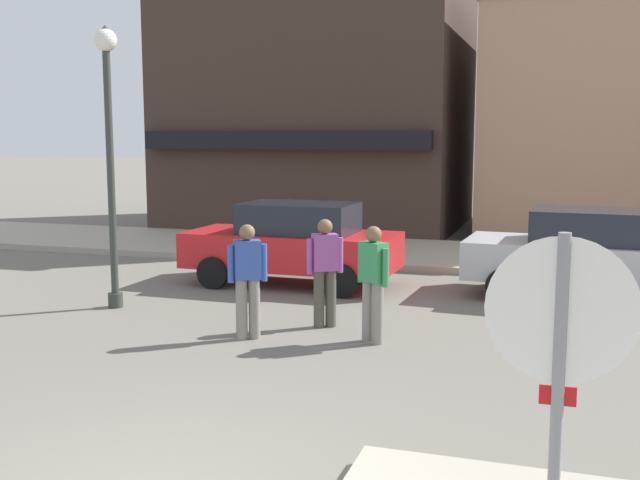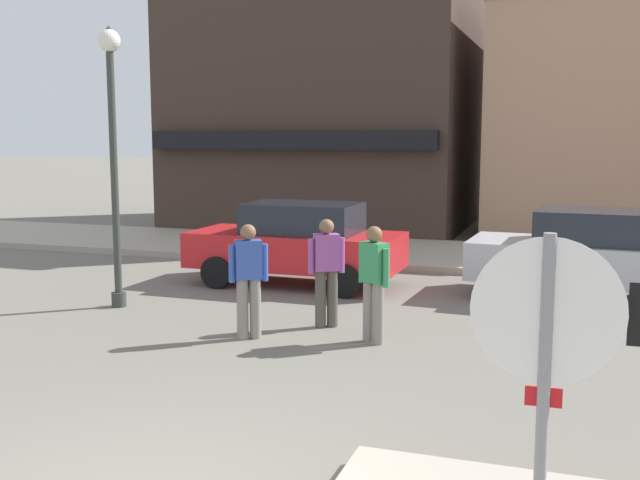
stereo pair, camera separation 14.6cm
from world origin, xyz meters
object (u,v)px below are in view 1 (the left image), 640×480
object	(u,v)px
parked_car_nearest	(294,242)
pedestrian_kerb_side	(325,269)
pedestrian_crossing_far	(248,278)
lamp_post	(109,127)
pedestrian_crossing_near	(373,280)
stop_sign	(559,374)
parked_car_second	(587,253)

from	to	relation	value
parked_car_nearest	pedestrian_kerb_side	bearing A→B (deg)	-61.92
pedestrian_crossing_far	pedestrian_kerb_side	size ratio (longest dim) A/B	1.00
lamp_post	pedestrian_crossing_far	world-z (taller)	lamp_post
parked_car_nearest	pedestrian_crossing_far	bearing A→B (deg)	-79.45
pedestrian_crossing_near	stop_sign	bearing A→B (deg)	-66.43
lamp_post	pedestrian_kerb_side	distance (m)	4.24
pedestrian_kerb_side	parked_car_second	bearing A→B (deg)	40.73
lamp_post	parked_car_second	distance (m)	8.30
stop_sign	lamp_post	world-z (taller)	lamp_post
lamp_post	pedestrian_kerb_side	xyz separation A→B (m)	(3.68, -0.15, -2.09)
parked_car_nearest	parked_car_second	world-z (taller)	same
pedestrian_crossing_near	pedestrian_kerb_side	distance (m)	1.07
lamp_post	parked_car_nearest	distance (m)	4.08
pedestrian_crossing_far	pedestrian_kerb_side	distance (m)	1.26
stop_sign	parked_car_second	bearing A→B (deg)	87.38
pedestrian_crossing_near	parked_car_second	bearing A→B (deg)	53.30
parked_car_second	pedestrian_crossing_near	size ratio (longest dim) A/B	2.54
lamp_post	pedestrian_crossing_far	bearing A→B (deg)	-21.22
stop_sign	pedestrian_kerb_side	xyz separation A→B (m)	(-3.30, 6.15, -0.65)
pedestrian_crossing_near	pedestrian_kerb_side	xyz separation A→B (m)	(-0.88, 0.61, 0.00)
parked_car_nearest	parked_car_second	distance (m)	5.27
stop_sign	pedestrian_crossing_near	xyz separation A→B (m)	(-2.42, 5.54, -0.65)
lamp_post	parked_car_second	world-z (taller)	lamp_post
parked_car_second	pedestrian_crossing_near	bearing A→B (deg)	-126.70
pedestrian_kerb_side	stop_sign	bearing A→B (deg)	-61.82
parked_car_nearest	pedestrian_crossing_far	distance (m)	3.90
parked_car_second	pedestrian_kerb_side	size ratio (longest dim) A/B	2.54
stop_sign	parked_car_second	distance (m)	9.39
parked_car_nearest	pedestrian_kerb_side	xyz separation A→B (m)	(1.53, -2.87, 0.06)
stop_sign	pedestrian_crossing_far	bearing A→B (deg)	128.40
stop_sign	parked_car_second	xyz separation A→B (m)	(0.43, 9.36, -0.71)
pedestrian_crossing_far	parked_car_nearest	bearing A→B (deg)	100.55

